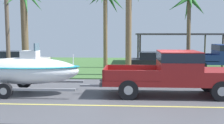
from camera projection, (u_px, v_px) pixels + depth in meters
name	position (u px, v px, depth m)	size (l,w,h in m)	color
ground	(147.00, 70.00, 19.90)	(36.00, 22.00, 0.11)	#4C4C51
pickup_truck_towing	(177.00, 71.00, 11.49)	(5.73, 2.05, 1.90)	maroon
boat_on_trailer	(25.00, 70.00, 11.91)	(5.99, 2.29, 2.22)	gray
parked_sedan_near	(159.00, 62.00, 19.02)	(4.49, 1.87, 1.38)	black
parked_sedan_far	(18.00, 60.00, 20.16)	(4.53, 1.82, 1.38)	beige
carport_awning	(176.00, 35.00, 23.68)	(6.92, 5.51, 2.68)	#4C4238
palm_tree_near_left	(105.00, 4.00, 20.36)	(3.04, 2.95, 6.22)	brown
palm_tree_near_right	(189.00, 10.00, 20.11)	(2.80, 3.37, 5.61)	brown
palm_tree_mid	(24.00, 9.00, 17.14)	(2.78, 2.83, 5.88)	brown
utility_pole	(6.00, 3.00, 16.32)	(0.24, 1.80, 8.60)	brown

